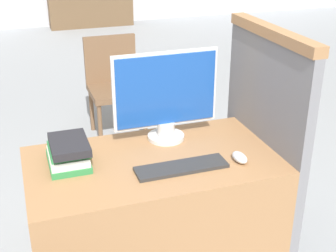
# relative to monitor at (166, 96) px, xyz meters

# --- Properties ---
(desk) EXTENTS (1.15, 0.65, 0.73)m
(desk) POSITION_rel_monitor_xyz_m (-0.13, -0.19, -0.59)
(desk) COLOR #9E7047
(desk) RESTS_ON ground_plane
(carrel_divider) EXTENTS (0.07, 0.73, 1.29)m
(carrel_divider) POSITION_rel_monitor_xyz_m (0.47, -0.15, -0.30)
(carrel_divider) COLOR slate
(carrel_divider) RESTS_ON ground_plane
(monitor) EXTENTS (0.52, 0.18, 0.45)m
(monitor) POSITION_rel_monitor_xyz_m (0.00, 0.00, 0.00)
(monitor) COLOR silver
(monitor) RESTS_ON desk
(keyboard) EXTENTS (0.41, 0.12, 0.02)m
(keyboard) POSITION_rel_monitor_xyz_m (-0.03, -0.32, -0.22)
(keyboard) COLOR #2D2D2D
(keyboard) RESTS_ON desk
(mouse) EXTENTS (0.06, 0.10, 0.04)m
(mouse) POSITION_rel_monitor_xyz_m (0.24, -0.34, -0.21)
(mouse) COLOR silver
(mouse) RESTS_ON desk
(book_stack) EXTENTS (0.18, 0.25, 0.11)m
(book_stack) POSITION_rel_monitor_xyz_m (-0.50, -0.11, -0.17)
(book_stack) COLOR #2D7F42
(book_stack) RESTS_ON desk
(far_chair) EXTENTS (0.44, 0.44, 0.84)m
(far_chair) POSITION_rel_monitor_xyz_m (0.10, 1.69, -0.49)
(far_chair) COLOR brown
(far_chair) RESTS_ON ground_plane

